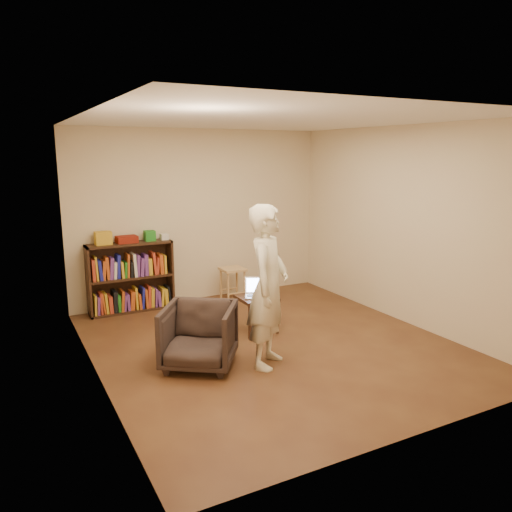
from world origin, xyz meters
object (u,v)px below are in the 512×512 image
side_table (257,302)px  laptop (257,292)px  person (268,287)px  armchair (199,336)px  bookshelf (131,281)px  stool (233,274)px

side_table → laptop: (0.02, 0.03, 0.13)m
laptop → person: (-0.39, -0.99, 0.35)m
armchair → bookshelf: bearing=128.6°
bookshelf → stool: bearing=-7.3°
side_table → bookshelf: bearing=126.8°
bookshelf → armchair: size_ratio=1.61×
laptop → person: bearing=-85.0°
side_table → laptop: bearing=50.6°
bookshelf → person: (0.83, -2.56, 0.43)m
armchair → side_table: 1.23m
armchair → person: bearing=10.8°
bookshelf → armchair: bearing=-85.9°
side_table → stool: bearing=77.0°
stool → side_table: bearing=-103.0°
side_table → person: bearing=-110.9°
armchair → side_table: armchair is taller
bookshelf → laptop: 2.00m
bookshelf → stool: size_ratio=2.37×
person → side_table: bearing=25.1°
stool → side_table: 1.45m
armchair → laptop: size_ratio=1.82×
stool → laptop: laptop is taller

